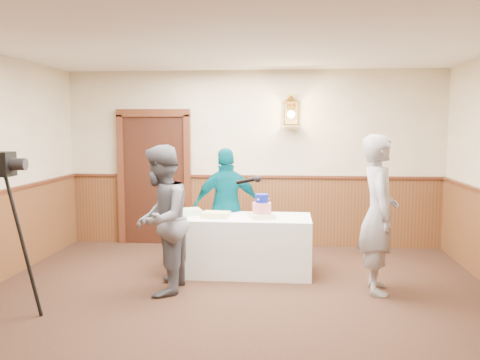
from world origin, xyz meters
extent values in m
plane|color=black|center=(0.00, 0.00, 0.00)|extent=(7.00, 7.00, 0.00)
cube|color=#BEAC8E|center=(0.00, 3.50, 1.40)|extent=(6.00, 0.02, 2.80)
cube|color=#BEAC8E|center=(0.00, -3.50, 1.40)|extent=(6.00, 0.02, 2.80)
cube|color=white|center=(0.00, 0.00, 2.80)|extent=(6.00, 7.00, 0.02)
cube|color=#583019|center=(0.00, 3.48, 0.55)|extent=(5.98, 0.04, 1.10)
cube|color=#522616|center=(0.00, 3.46, 1.12)|extent=(5.98, 0.07, 0.04)
cube|color=black|center=(-1.60, 3.45, 1.05)|extent=(1.00, 0.06, 2.10)
cube|color=white|center=(-0.04, 1.90, 0.38)|extent=(1.80, 0.80, 0.75)
cube|color=beige|center=(0.23, 1.82, 0.78)|extent=(0.37, 0.37, 0.06)
cylinder|color=red|center=(0.23, 1.82, 0.88)|extent=(0.24, 0.24, 0.14)
cylinder|color=#111C9B|center=(0.23, 1.82, 1.00)|extent=(0.17, 0.17, 0.11)
cube|color=#FDE197|center=(-0.36, 1.81, 0.78)|extent=(0.36, 0.29, 0.07)
cube|color=#9AD697|center=(-0.76, 1.95, 0.79)|extent=(0.41, 0.37, 0.08)
imported|color=#595B63|center=(-0.89, 1.02, 0.86)|extent=(0.66, 0.84, 1.71)
cylinder|color=black|center=(0.10, 0.88, 1.33)|extent=(0.23, 0.09, 0.09)
sphere|color=black|center=(0.23, 0.86, 1.36)|extent=(0.08, 0.08, 0.08)
imported|color=gray|center=(1.60, 1.29, 0.92)|extent=(0.46, 0.68, 1.83)
imported|color=#004855|center=(-0.28, 2.35, 0.81)|extent=(1.02, 0.65, 1.62)
cylinder|color=black|center=(-2.11, 0.18, 1.55)|extent=(0.17, 0.13, 0.12)
camera|label=1|loc=(0.54, -4.59, 1.93)|focal=38.00mm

